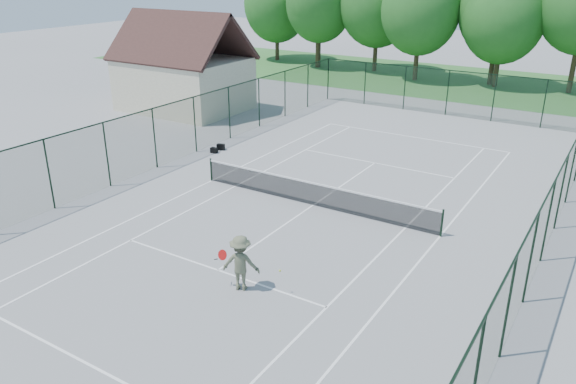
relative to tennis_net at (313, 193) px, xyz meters
name	(u,v)px	position (x,y,z in m)	size (l,w,h in m)	color
ground	(313,205)	(0.00, 0.00, -0.58)	(140.00, 140.00, 0.00)	gray
grass_far	(489,85)	(0.00, 30.00, -0.57)	(80.00, 16.00, 0.01)	#377332
court_lines	(313,205)	(0.00, 0.00, -0.57)	(11.05, 23.85, 0.01)	white
tennis_net	(313,193)	(0.00, 0.00, 0.00)	(11.08, 0.08, 1.10)	black
fence_enclosure	(314,171)	(0.00, 0.00, 0.98)	(18.05, 36.05, 3.02)	#193220
utility_building	(183,64)	(-16.00, 10.00, 2.54)	(8.60, 6.27, 6.63)	beige
tree_line_far	(499,10)	(0.00, 30.00, 5.42)	(39.40, 6.40, 9.70)	#433320
sports_bag_a	(221,147)	(-8.07, 3.94, -0.41)	(0.41, 0.24, 0.32)	black
sports_bag_b	(214,150)	(-8.04, 3.32, -0.43)	(0.37, 0.23, 0.29)	black
tennis_player	(241,263)	(1.34, -6.89, 0.34)	(2.10, 1.06, 1.82)	#5B5F46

